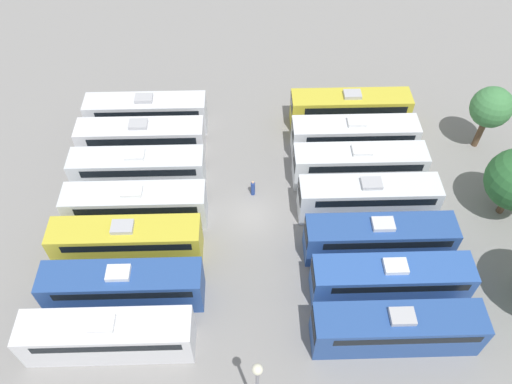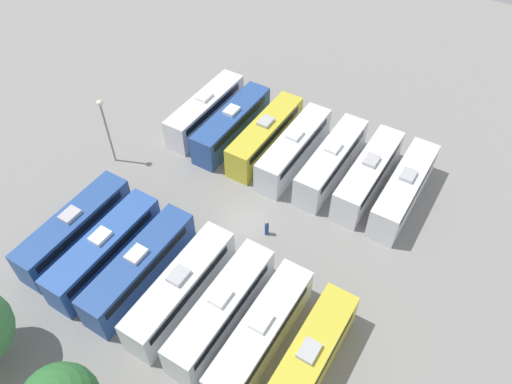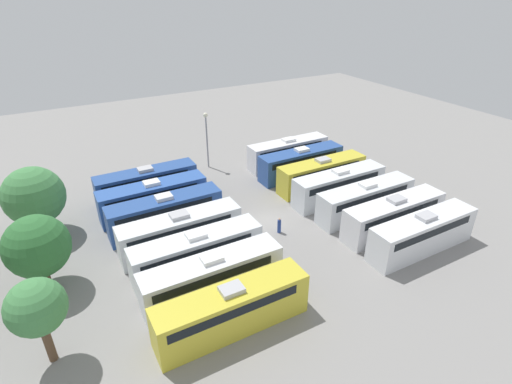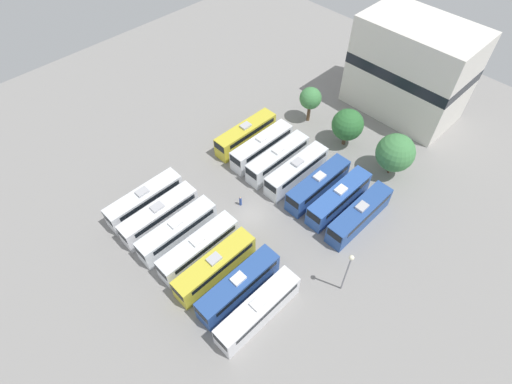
{
  "view_description": "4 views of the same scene",
  "coord_description": "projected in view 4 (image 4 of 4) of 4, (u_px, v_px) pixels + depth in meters",
  "views": [
    {
      "loc": [
        25.3,
        -0.38,
        32.69
      ],
      "look_at": [
        -0.52,
        0.32,
        2.34
      ],
      "focal_mm": 35.0,
      "sensor_mm": 36.0,
      "label": 1
    },
    {
      "loc": [
        -15.83,
        23.93,
        34.72
      ],
      "look_at": [
        -0.21,
        -1.52,
        2.74
      ],
      "focal_mm": 35.0,
      "sensor_mm": 36.0,
      "label": 2
    },
    {
      "loc": [
        -29.96,
        18.17,
        21.93
      ],
      "look_at": [
        0.6,
        1.09,
        3.41
      ],
      "focal_mm": 28.0,
      "sensor_mm": 36.0,
      "label": 3
    },
    {
      "loc": [
        24.21,
        -22.88,
        44.34
      ],
      "look_at": [
        -0.81,
        1.69,
        2.72
      ],
      "focal_mm": 28.0,
      "sensor_mm": 36.0,
      "label": 4
    }
  ],
  "objects": [
    {
      "name": "bus_12",
      "position": [
        339.0,
        198.0,
        54.92
      ],
      "size": [
        2.58,
        11.18,
        3.72
      ],
      "color": "#2D56A8",
      "rests_on": "ground_plane"
    },
    {
      "name": "depot_building",
      "position": [
        411.0,
        69.0,
        64.61
      ],
      "size": [
        18.04,
        11.05,
        15.42
      ],
      "color": "silver",
      "rests_on": "ground_plane"
    },
    {
      "name": "bus_3",
      "position": [
        199.0,
        247.0,
        49.72
      ],
      "size": [
        2.58,
        11.18,
        3.72
      ],
      "color": "silver",
      "rests_on": "ground_plane"
    },
    {
      "name": "bus_2",
      "position": [
        178.0,
        230.0,
        51.39
      ],
      "size": [
        2.58,
        11.18,
        3.72
      ],
      "color": "silver",
      "rests_on": "ground_plane"
    },
    {
      "name": "tree_0",
      "position": [
        310.0,
        98.0,
        64.97
      ],
      "size": [
        3.6,
        3.6,
        6.35
      ],
      "color": "brown",
      "rests_on": "ground_plane"
    },
    {
      "name": "bus_7",
      "position": [
        246.0,
        134.0,
        63.36
      ],
      "size": [
        2.58,
        11.18,
        3.72
      ],
      "color": "gold",
      "rests_on": "ground_plane"
    },
    {
      "name": "bus_1",
      "position": [
        160.0,
        215.0,
        53.02
      ],
      "size": [
        2.58,
        11.18,
        3.72
      ],
      "color": "silver",
      "rests_on": "ground_plane"
    },
    {
      "name": "tree_1",
      "position": [
        348.0,
        125.0,
        61.6
      ],
      "size": [
        4.95,
        4.95,
        6.42
      ],
      "color": "brown",
      "rests_on": "ground_plane"
    },
    {
      "name": "bus_8",
      "position": [
        262.0,
        146.0,
        61.52
      ],
      "size": [
        2.58,
        11.18,
        3.72
      ],
      "color": "silver",
      "rests_on": "ground_plane"
    },
    {
      "name": "bus_13",
      "position": [
        360.0,
        214.0,
        53.06
      ],
      "size": [
        2.58,
        11.18,
        3.72
      ],
      "color": "#284C93",
      "rests_on": "ground_plane"
    },
    {
      "name": "bus_10",
      "position": [
        297.0,
        170.0,
        58.25
      ],
      "size": [
        2.58,
        11.18,
        3.72
      ],
      "color": "silver",
      "rests_on": "ground_plane"
    },
    {
      "name": "bus_0",
      "position": [
        145.0,
        200.0,
        54.67
      ],
      "size": [
        2.58,
        11.18,
        3.72
      ],
      "color": "silver",
      "rests_on": "ground_plane"
    },
    {
      "name": "ground_plane",
      "position": [
        251.0,
        214.0,
        55.37
      ],
      "size": [
        110.84,
        110.84,
        0.0
      ],
      "primitive_type": "plane",
      "color": "gray"
    },
    {
      "name": "bus_5",
      "position": [
        239.0,
        285.0,
        46.4
      ],
      "size": [
        2.58,
        11.18,
        3.72
      ],
      "color": "#284C93",
      "rests_on": "ground_plane"
    },
    {
      "name": "worker_person",
      "position": [
        240.0,
        201.0,
        55.9
      ],
      "size": [
        0.36,
        0.36,
        1.64
      ],
      "color": "navy",
      "rests_on": "ground_plane"
    },
    {
      "name": "bus_11",
      "position": [
        318.0,
        184.0,
        56.49
      ],
      "size": [
        2.58,
        11.18,
        3.72
      ],
      "color": "#284C93",
      "rests_on": "ground_plane"
    },
    {
      "name": "tree_2",
      "position": [
        395.0,
        153.0,
        57.31
      ],
      "size": [
        5.6,
        5.6,
        6.95
      ],
      "color": "brown",
      "rests_on": "ground_plane"
    },
    {
      "name": "bus_9",
      "position": [
        278.0,
        158.0,
        59.86
      ],
      "size": [
        2.58,
        11.18,
        3.72
      ],
      "color": "silver",
      "rests_on": "ground_plane"
    },
    {
      "name": "bus_4",
      "position": [
        215.0,
        266.0,
        48.05
      ],
      "size": [
        2.58,
        11.18,
        3.72
      ],
      "color": "gold",
      "rests_on": "ground_plane"
    },
    {
      "name": "light_pole",
      "position": [
        348.0,
        267.0,
        44.31
      ],
      "size": [
        0.6,
        0.6,
        7.41
      ],
      "color": "gray",
      "rests_on": "ground_plane"
    },
    {
      "name": "bus_6",
      "position": [
        258.0,
        310.0,
        44.5
      ],
      "size": [
        2.58,
        11.18,
        3.72
      ],
      "color": "silver",
      "rests_on": "ground_plane"
    }
  ]
}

